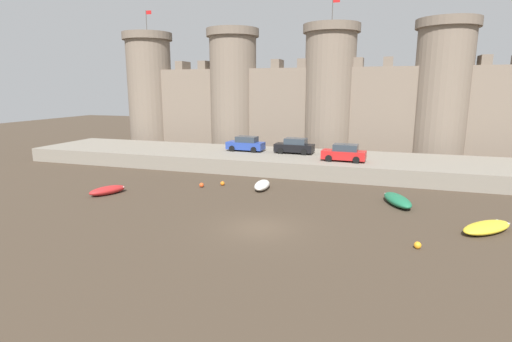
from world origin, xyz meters
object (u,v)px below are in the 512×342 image
Objects in this scene: rowboat_near_channel_left at (487,227)px; mooring_buoy_near_shore at (222,183)px; car_quay_east at (246,144)px; rowboat_foreground_left at (262,185)px; mooring_buoy_near_channel at (202,185)px; mooring_buoy_off_centre at (418,245)px; car_quay_west at (344,153)px; rowboat_foreground_right at (397,200)px; car_quay_centre_west at (295,146)px; rowboat_midflat_centre at (108,190)px.

rowboat_near_channel_left is 20.16m from mooring_buoy_near_shore.
rowboat_foreground_left is at bearing -63.75° from car_quay_east.
mooring_buoy_near_channel is at bearing -90.86° from car_quay_east.
mooring_buoy_near_shore is (-19.31, 5.79, -0.12)m from rowboat_near_channel_left.
car_quay_west is at bearing 108.53° from mooring_buoy_off_centre.
rowboat_near_channel_left is 10.11× the size of mooring_buoy_near_shore.
rowboat_foreground_right is 10.06× the size of mooring_buoy_near_channel.
rowboat_near_channel_left is at bearing -46.21° from car_quay_centre_west.
rowboat_foreground_left is at bearing 11.11° from mooring_buoy_near_channel.
mooring_buoy_near_channel is 0.09× the size of car_quay_west.
rowboat_foreground_left is at bearing -92.90° from car_quay_centre_west.
rowboat_foreground_right is 15.87m from mooring_buoy_near_channel.
car_quay_centre_west is (0.51, 10.13, 1.92)m from rowboat_foreground_left.
rowboat_foreground_left is at bearing -2.03° from mooring_buoy_near_shore.
car_quay_west reaches higher than mooring_buoy_near_channel.
rowboat_foreground_right is (-4.90, 4.30, 0.07)m from rowboat_near_channel_left.
mooring_buoy_near_shore is (-14.40, 1.49, -0.19)m from rowboat_foreground_right.
rowboat_foreground_right is at bearing 10.37° from rowboat_midflat_centre.
rowboat_foreground_right is (10.75, -1.36, 0.02)m from rowboat_foreground_left.
car_quay_east is at bearing 130.16° from mooring_buoy_off_centre.
car_quay_west is (10.96, -2.94, 0.00)m from car_quay_east.
car_quay_centre_west reaches higher than rowboat_midflat_centre.
rowboat_near_channel_left is 25.99m from car_quay_east.
mooring_buoy_near_channel is at bearing 178.71° from rowboat_foreground_right.
rowboat_foreground_right reaches higher than mooring_buoy_off_centre.
mooring_buoy_near_channel is 1.02× the size of mooring_buoy_off_centre.
mooring_buoy_near_channel is 0.09× the size of car_quay_east.
rowboat_foreground_left is 7.87× the size of mooring_buoy_near_channel.
mooring_buoy_off_centre is at bearing -32.44° from mooring_buoy_near_shore.
rowboat_near_channel_left is 0.96× the size of rowboat_foreground_right.
car_quay_centre_west is (-11.08, 19.69, 2.08)m from mooring_buoy_off_centre.
rowboat_foreground_right is 22.41m from rowboat_midflat_centre.
rowboat_foreground_right is 14.48m from mooring_buoy_near_shore.
car_quay_east is (-1.30, 9.92, 2.09)m from mooring_buoy_near_shore.
rowboat_midflat_centre is 9.43m from mooring_buoy_near_shore.
car_quay_centre_west is (11.81, 15.53, 1.93)m from rowboat_midflat_centre.
car_quay_east is at bearing 142.68° from rowboat_near_channel_left.
car_quay_east and car_quay_west have the same top height.
rowboat_foreground_left is 0.82× the size of rowboat_near_channel_left.
mooring_buoy_near_channel is at bearing 35.42° from rowboat_midflat_centre.
car_quay_east reaches higher than mooring_buoy_near_channel.
rowboat_midflat_centre is 7.58m from mooring_buoy_near_channel.
rowboat_foreground_left is 3.66m from mooring_buoy_near_shore.
rowboat_midflat_centre is 0.77× the size of car_quay_centre_west.
rowboat_midflat_centre reaches higher than mooring_buoy_near_channel.
mooring_buoy_off_centre is at bearing -71.47° from car_quay_west.
mooring_buoy_off_centre is at bearing -136.13° from rowboat_near_channel_left.
mooring_buoy_off_centre is 0.09× the size of car_quay_west.
mooring_buoy_off_centre is (22.89, -4.16, -0.15)m from rowboat_midflat_centre.
car_quay_centre_west is at bearing 133.79° from rowboat_near_channel_left.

